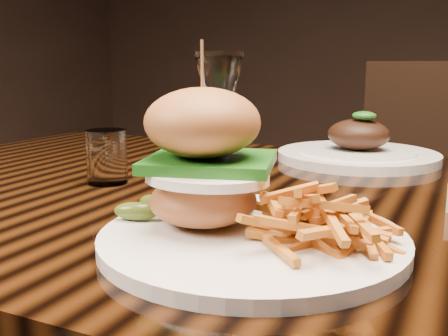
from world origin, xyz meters
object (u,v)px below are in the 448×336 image
at_px(dining_table, 294,246).
at_px(burger_plate, 241,195).
at_px(wine_glass, 219,89).
at_px(far_dish, 358,151).
at_px(chair_far, 428,203).

distance_m(dining_table, burger_plate, 0.26).
relative_size(burger_plate, wine_glass, 1.57).
bearing_deg(burger_plate, wine_glass, 118.22).
xyz_separation_m(dining_table, burger_plate, (0.01, -0.22, 0.13)).
relative_size(dining_table, burger_plate, 4.87).
bearing_deg(dining_table, wine_glass, -174.67).
xyz_separation_m(dining_table, far_dish, (0.02, 0.33, 0.10)).
bearing_deg(far_dish, dining_table, -93.88).
bearing_deg(chair_far, far_dish, -95.34).
relative_size(dining_table, chair_far, 1.68).
height_order(wine_glass, far_dish, wine_glass).
bearing_deg(burger_plate, far_dish, 85.56).
height_order(far_dish, chair_far, chair_far).
distance_m(burger_plate, wine_glass, 0.27).
bearing_deg(burger_plate, chair_far, 80.87).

